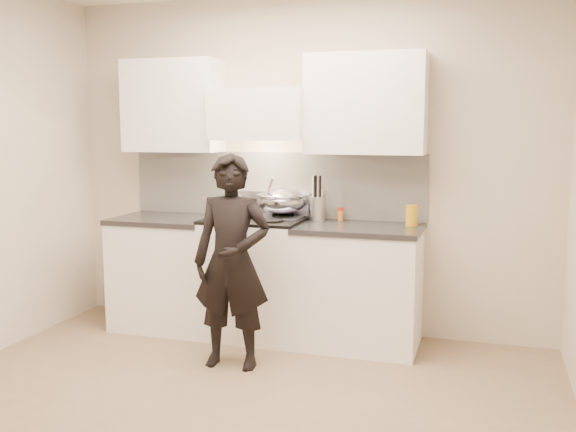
{
  "coord_description": "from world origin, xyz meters",
  "views": [
    {
      "loc": [
        1.43,
        -3.26,
        1.65
      ],
      "look_at": [
        0.08,
        1.05,
        1.03
      ],
      "focal_mm": 40.0,
      "sensor_mm": 36.0,
      "label": 1
    }
  ],
  "objects_px": {
    "wok": "(282,201)",
    "person": "(232,262)",
    "stove": "(256,276)",
    "utensil_crock": "(317,207)",
    "counter_right": "(359,286)"
  },
  "relations": [
    {
      "from": "counter_right",
      "to": "stove",
      "type": "bearing_deg",
      "value": -180.0
    },
    {
      "from": "stove",
      "to": "person",
      "type": "height_order",
      "value": "person"
    },
    {
      "from": "wok",
      "to": "utensil_crock",
      "type": "xyz_separation_m",
      "value": [
        0.28,
        0.03,
        -0.04
      ]
    },
    {
      "from": "wok",
      "to": "person",
      "type": "bearing_deg",
      "value": -96.28
    },
    {
      "from": "counter_right",
      "to": "utensil_crock",
      "type": "distance_m",
      "value": 0.71
    },
    {
      "from": "utensil_crock",
      "to": "wok",
      "type": "bearing_deg",
      "value": -173.74
    },
    {
      "from": "stove",
      "to": "wok",
      "type": "xyz_separation_m",
      "value": [
        0.17,
        0.14,
        0.59
      ]
    },
    {
      "from": "utensil_crock",
      "to": "person",
      "type": "bearing_deg",
      "value": -113.09
    },
    {
      "from": "person",
      "to": "stove",
      "type": "bearing_deg",
      "value": 92.41
    },
    {
      "from": "utensil_crock",
      "to": "person",
      "type": "xyz_separation_m",
      "value": [
        -0.37,
        -0.87,
        -0.29
      ]
    },
    {
      "from": "wok",
      "to": "person",
      "type": "relative_size",
      "value": 0.33
    },
    {
      "from": "counter_right",
      "to": "utensil_crock",
      "type": "xyz_separation_m",
      "value": [
        -0.38,
        0.17,
        0.57
      ]
    },
    {
      "from": "stove",
      "to": "utensil_crock",
      "type": "distance_m",
      "value": 0.74
    },
    {
      "from": "stove",
      "to": "person",
      "type": "relative_size",
      "value": 0.65
    },
    {
      "from": "stove",
      "to": "wok",
      "type": "height_order",
      "value": "wok"
    }
  ]
}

